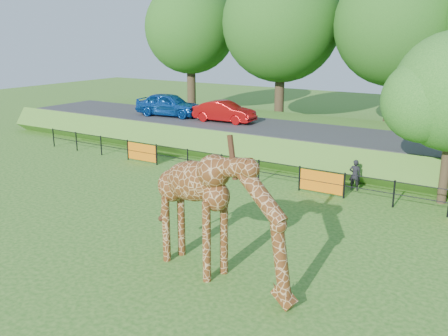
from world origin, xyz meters
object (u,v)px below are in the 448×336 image
at_px(car_red, 224,112).
at_px(visitor, 355,175).
at_px(giraffe, 219,217).
at_px(car_blue, 169,105).

distance_m(car_red, visitor, 10.71).
bearing_deg(giraffe, car_blue, 144.47).
relative_size(giraffe, car_red, 1.35).
height_order(giraffe, visitor, giraffe).
height_order(giraffe, car_red, giraffe).
xyz_separation_m(car_blue, car_red, (4.19, 0.07, -0.12)).
height_order(car_red, visitor, car_red).
bearing_deg(car_blue, visitor, -115.11).
relative_size(car_blue, visitor, 3.20).
bearing_deg(car_blue, car_red, -96.20).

